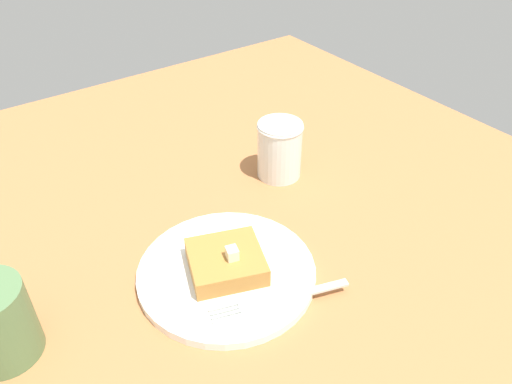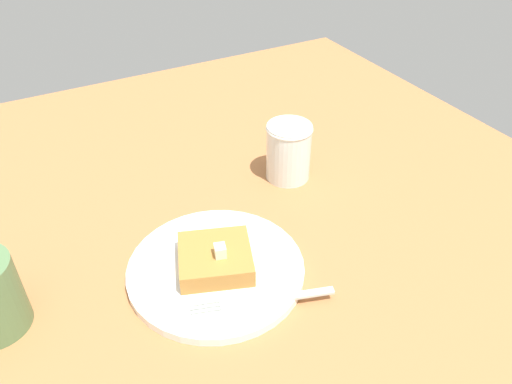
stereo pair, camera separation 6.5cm
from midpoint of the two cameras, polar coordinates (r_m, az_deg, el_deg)
table_surface at (r=64.72cm, az=-1.75°, el=-7.30°), size 111.16×111.16×2.99cm
plate at (r=60.00cm, az=-1.48°, el=-8.90°), size 21.04×21.04×1.10cm
toast_slice_center at (r=58.78cm, az=-1.51°, el=-7.75°), size 10.41×10.65×2.43cm
butter_pat_primary at (r=56.92cm, az=-0.85°, el=-6.87°), size 1.72×1.62×1.43cm
fork at (r=55.76cm, az=3.23°, el=-12.59°), size 6.17×15.69×0.36cm
syrup_jar at (r=73.86cm, az=6.25°, el=4.41°), size 6.79×6.79×8.69cm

